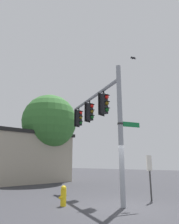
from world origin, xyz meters
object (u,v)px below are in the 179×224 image
traffic_light_mid_inner (90,112)px  street_name_sign (126,124)px  historical_marker (150,170)px  fire_hydrant (63,196)px  bird_flying (133,58)px  traffic_light_mid_outer (79,118)px  traffic_light_nearest_pole (104,104)px

traffic_light_mid_inner → street_name_sign: (1.39, 3.18, -1.33)m
street_name_sign → historical_marker: bearing=174.4°
street_name_sign → historical_marker: size_ratio=0.49×
fire_hydrant → bird_flying: bearing=156.4°
traffic_light_mid_outer → street_name_sign: (2.31, 4.86, -1.33)m
traffic_light_nearest_pole → fire_hydrant: (2.05, -0.79, -4.38)m
traffic_light_nearest_pole → bird_flying: 3.78m
traffic_light_mid_outer → bird_flying: size_ratio=3.55×
traffic_light_nearest_pole → traffic_light_mid_inner: bearing=-118.5°
traffic_light_nearest_pole → traffic_light_mid_outer: size_ratio=1.00×
bird_flying → fire_hydrant: (3.91, -1.71, -7.53)m
street_name_sign → bird_flying: bird_flying is taller
street_name_sign → historical_marker: street_name_sign is taller
traffic_light_mid_outer → bird_flying: 5.33m
traffic_light_mid_inner → traffic_light_mid_outer: bearing=-118.5°
street_name_sign → fire_hydrant: (1.58, -2.28, -3.04)m
street_name_sign → historical_marker: (-1.87, 0.18, -2.05)m
traffic_light_nearest_pole → fire_hydrant: traffic_light_nearest_pole is taller
traffic_light_mid_inner → bird_flying: size_ratio=3.55×
street_name_sign → bird_flying: (-2.33, -0.57, 4.49)m
traffic_light_nearest_pole → bird_flying: (-1.86, 0.92, 3.16)m
bird_flying → historical_marker: (0.46, 0.75, -6.55)m
bird_flying → fire_hydrant: 8.66m
traffic_light_mid_inner → traffic_light_nearest_pole: bearing=61.5°
traffic_light_mid_outer → street_name_sign: traffic_light_mid_outer is taller
fire_hydrant → historical_marker: size_ratio=0.39×
traffic_light_mid_outer → historical_marker: bearing=85.1°
traffic_light_mid_outer → street_name_sign: bearing=64.6°
traffic_light_mid_inner → historical_marker: (-0.48, 3.36, -3.39)m
traffic_light_mid_outer → fire_hydrant: bearing=33.7°
bird_flying → street_name_sign: bearing=13.7°
traffic_light_mid_outer → bird_flying: (-0.03, 4.30, 3.16)m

